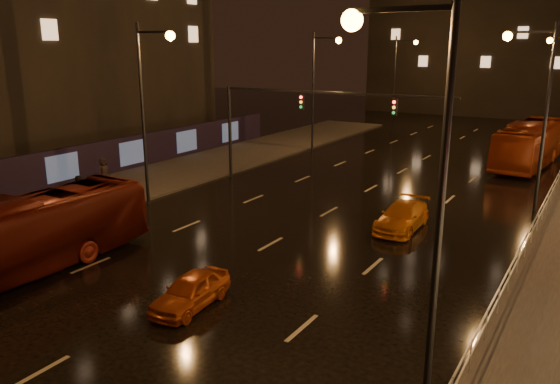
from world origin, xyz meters
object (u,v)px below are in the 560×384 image
(pedestrian_b, at_px, (81,193))
(pedestrian_c, at_px, (104,171))
(bus_red, at_px, (20,237))
(bus_curb, at_px, (530,144))
(taxi_near, at_px, (190,291))
(taxi_far, at_px, (402,217))

(pedestrian_b, xyz_separation_m, pedestrian_c, (-3.59, 4.70, -0.11))
(bus_red, relative_size, bus_curb, 0.93)
(taxi_near, bearing_deg, pedestrian_b, 151.17)
(bus_curb, xyz_separation_m, pedestrian_b, (-18.96, -25.93, -0.56))
(taxi_near, bearing_deg, taxi_far, 69.41)
(taxi_near, distance_m, pedestrian_b, 13.62)
(taxi_near, relative_size, taxi_far, 0.78)
(bus_red, bearing_deg, pedestrian_b, 125.64)
(bus_red, height_order, pedestrian_b, bus_red)
(taxi_near, relative_size, pedestrian_b, 1.80)
(bus_red, bearing_deg, taxi_far, 50.47)
(taxi_near, height_order, pedestrian_c, pedestrian_c)
(pedestrian_c, bearing_deg, taxi_near, -122.88)
(bus_curb, distance_m, pedestrian_b, 32.13)
(bus_curb, relative_size, taxi_near, 3.47)
(pedestrian_c, bearing_deg, pedestrian_b, -142.82)
(taxi_far, bearing_deg, taxi_near, -107.17)
(taxi_far, distance_m, pedestrian_b, 17.06)
(taxi_near, bearing_deg, bus_curb, 73.58)
(bus_red, height_order, taxi_far, bus_red)
(bus_red, bearing_deg, taxi_near, 9.74)
(pedestrian_b, bearing_deg, pedestrian_c, 37.81)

